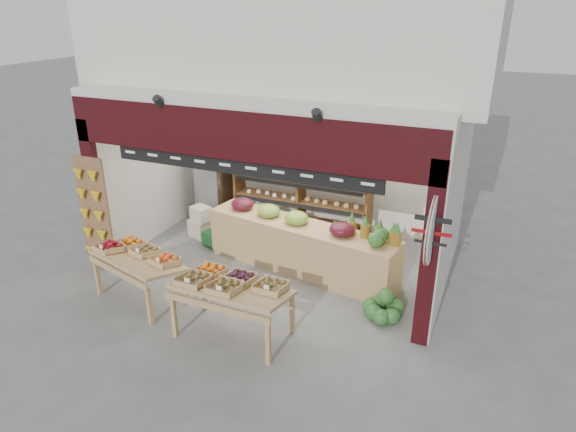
{
  "coord_description": "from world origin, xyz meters",
  "views": [
    {
      "loc": [
        3.39,
        -7.16,
        4.4
      ],
      "look_at": [
        0.4,
        -0.2,
        1.17
      ],
      "focal_mm": 32.0,
      "sensor_mm": 36.0,
      "label": 1
    }
  ],
  "objects_px": {
    "display_table_left": "(138,256)",
    "display_table_right": "(229,285)",
    "watermelon_pile": "(382,308)",
    "cardboard_stack": "(209,228)",
    "refrigerator": "(216,185)",
    "back_shelving": "(301,183)",
    "mid_counter": "(301,245)"
  },
  "relations": [
    {
      "from": "back_shelving",
      "to": "refrigerator",
      "type": "height_order",
      "value": "back_shelving"
    },
    {
      "from": "display_table_left",
      "to": "display_table_right",
      "type": "distance_m",
      "value": 1.83
    },
    {
      "from": "watermelon_pile",
      "to": "display_table_left",
      "type": "bearing_deg",
      "value": -166.25
    },
    {
      "from": "mid_counter",
      "to": "watermelon_pile",
      "type": "relative_size",
      "value": 5.84
    },
    {
      "from": "mid_counter",
      "to": "cardboard_stack",
      "type": "bearing_deg",
      "value": 168.13
    },
    {
      "from": "mid_counter",
      "to": "display_table_right",
      "type": "relative_size",
      "value": 2.23
    },
    {
      "from": "back_shelving",
      "to": "cardboard_stack",
      "type": "xyz_separation_m",
      "value": [
        -1.57,
        -0.92,
        -0.86
      ]
    },
    {
      "from": "back_shelving",
      "to": "display_table_right",
      "type": "xyz_separation_m",
      "value": [
        0.32,
        -3.45,
        -0.31
      ]
    },
    {
      "from": "back_shelving",
      "to": "display_table_right",
      "type": "relative_size",
      "value": 1.75
    },
    {
      "from": "display_table_right",
      "to": "watermelon_pile",
      "type": "height_order",
      "value": "display_table_right"
    },
    {
      "from": "display_table_left",
      "to": "display_table_right",
      "type": "xyz_separation_m",
      "value": [
        1.8,
        -0.31,
        0.07
      ]
    },
    {
      "from": "mid_counter",
      "to": "display_table_left",
      "type": "relative_size",
      "value": 2.18
    },
    {
      "from": "back_shelving",
      "to": "display_table_left",
      "type": "bearing_deg",
      "value": -115.17
    },
    {
      "from": "cardboard_stack",
      "to": "display_table_right",
      "type": "height_order",
      "value": "display_table_right"
    },
    {
      "from": "mid_counter",
      "to": "watermelon_pile",
      "type": "height_order",
      "value": "mid_counter"
    },
    {
      "from": "back_shelving",
      "to": "cardboard_stack",
      "type": "relative_size",
      "value": 2.6
    },
    {
      "from": "back_shelving",
      "to": "refrigerator",
      "type": "xyz_separation_m",
      "value": [
        -1.86,
        -0.11,
        -0.27
      ]
    },
    {
      "from": "display_table_left",
      "to": "cardboard_stack",
      "type": "bearing_deg",
      "value": 92.34
    },
    {
      "from": "cardboard_stack",
      "to": "display_table_left",
      "type": "distance_m",
      "value": 2.27
    },
    {
      "from": "back_shelving",
      "to": "mid_counter",
      "type": "bearing_deg",
      "value": -68.28
    },
    {
      "from": "refrigerator",
      "to": "display_table_right",
      "type": "height_order",
      "value": "refrigerator"
    },
    {
      "from": "cardboard_stack",
      "to": "mid_counter",
      "type": "xyz_separation_m",
      "value": [
        2.11,
        -0.44,
        0.24
      ]
    },
    {
      "from": "display_table_left",
      "to": "display_table_right",
      "type": "relative_size",
      "value": 1.02
    },
    {
      "from": "refrigerator",
      "to": "mid_counter",
      "type": "xyz_separation_m",
      "value": [
        2.4,
        -1.26,
        -0.34
      ]
    },
    {
      "from": "refrigerator",
      "to": "display_table_right",
      "type": "bearing_deg",
      "value": -43.71
    },
    {
      "from": "display_table_right",
      "to": "display_table_left",
      "type": "bearing_deg",
      "value": 170.24
    },
    {
      "from": "mid_counter",
      "to": "display_table_left",
      "type": "bearing_deg",
      "value": -138.72
    },
    {
      "from": "cardboard_stack",
      "to": "display_table_left",
      "type": "xyz_separation_m",
      "value": [
        0.09,
        -2.22,
        0.47
      ]
    },
    {
      "from": "watermelon_pile",
      "to": "cardboard_stack",
      "type": "bearing_deg",
      "value": 160.75
    },
    {
      "from": "display_table_right",
      "to": "refrigerator",
      "type": "bearing_deg",
      "value": 123.06
    },
    {
      "from": "refrigerator",
      "to": "display_table_left",
      "type": "relative_size",
      "value": 1.01
    },
    {
      "from": "back_shelving",
      "to": "display_table_right",
      "type": "height_order",
      "value": "back_shelving"
    }
  ]
}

